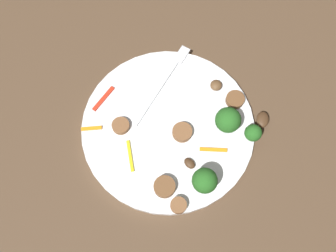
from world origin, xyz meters
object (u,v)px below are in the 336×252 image
(broccoli_floret_0, at_px, (228,120))
(pepper_strip_1, at_px, (130,156))
(sausage_slice_1, at_px, (121,126))
(mushroom_0, at_px, (216,85))
(mushroom_1, at_px, (190,163))
(pepper_strip_2, at_px, (103,99))
(fork, at_px, (166,79))
(pepper_strip_0, at_px, (91,128))
(pepper_strip_3, at_px, (213,150))
(broccoli_floret_1, at_px, (205,181))
(sausage_slice_3, at_px, (235,100))
(sausage_slice_2, at_px, (182,132))
(sausage_slice_4, at_px, (165,187))
(sausage_slice_0, at_px, (178,205))
(broccoli_floret_2, at_px, (253,133))
(mushroom_2, at_px, (263,119))
(plate, at_px, (168,128))

(broccoli_floret_0, xyz_separation_m, pepper_strip_1, (-0.15, 0.08, -0.03))
(sausage_slice_1, bearing_deg, mushroom_0, -22.03)
(mushroom_1, bearing_deg, pepper_strip_2, 94.99)
(fork, height_order, pepper_strip_0, same)
(pepper_strip_3, bearing_deg, broccoli_floret_1, -155.26)
(broccoli_floret_0, bearing_deg, sausage_slice_3, 21.66)
(sausage_slice_2, distance_m, sausage_slice_3, 0.11)
(pepper_strip_0, bearing_deg, sausage_slice_4, -85.69)
(broccoli_floret_0, xyz_separation_m, sausage_slice_0, (-0.15, -0.03, -0.03))
(sausage_slice_0, bearing_deg, broccoli_floret_0, 11.84)
(broccoli_floret_0, height_order, pepper_strip_0, broccoli_floret_0)
(sausage_slice_4, distance_m, pepper_strip_0, 0.16)
(mushroom_0, bearing_deg, pepper_strip_1, 174.14)
(mushroom_1, bearing_deg, sausage_slice_3, 7.65)
(pepper_strip_0, bearing_deg, sausage_slice_2, -49.89)
(sausage_slice_2, xyz_separation_m, pepper_strip_1, (-0.09, 0.04, -0.00))
(broccoli_floret_2, height_order, mushroom_0, broccoli_floret_2)
(mushroom_2, distance_m, pepper_strip_2, 0.28)
(broccoli_floret_1, relative_size, sausage_slice_1, 1.91)
(broccoli_floret_1, distance_m, sausage_slice_3, 0.17)
(broccoli_floret_1, relative_size, sausage_slice_3, 1.79)
(fork, distance_m, pepper_strip_1, 0.16)
(pepper_strip_3, bearing_deg, sausage_slice_0, -169.45)
(plate, bearing_deg, sausage_slice_3, -24.84)
(sausage_slice_4, height_order, pepper_strip_3, sausage_slice_4)
(broccoli_floret_2, relative_size, sausage_slice_0, 1.55)
(broccoli_floret_1, relative_size, sausage_slice_4, 1.64)
(sausage_slice_2, bearing_deg, broccoli_floret_0, -38.24)
(mushroom_1, bearing_deg, mushroom_2, -15.46)
(sausage_slice_0, height_order, sausage_slice_4, same)
(sausage_slice_0, bearing_deg, fork, 48.36)
(sausage_slice_1, height_order, sausage_slice_2, sausage_slice_2)
(plate, distance_m, sausage_slice_0, 0.14)
(broccoli_floret_0, relative_size, mushroom_2, 1.90)
(fork, height_order, broccoli_floret_1, broccoli_floret_1)
(broccoli_floret_1, height_order, sausage_slice_1, broccoli_floret_1)
(sausage_slice_2, bearing_deg, pepper_strip_3, -76.38)
(broccoli_floret_2, xyz_separation_m, mushroom_0, (0.03, 0.11, -0.02))
(sausage_slice_1, bearing_deg, pepper_strip_2, 75.87)
(sausage_slice_2, distance_m, pepper_strip_3, 0.06)
(sausage_slice_3, relative_size, pepper_strip_0, 0.92)
(sausage_slice_0, relative_size, sausage_slice_2, 0.77)
(fork, bearing_deg, mushroom_0, -69.46)
(pepper_strip_0, bearing_deg, sausage_slice_0, -88.29)
(sausage_slice_3, relative_size, pepper_strip_1, 0.60)
(sausage_slice_2, bearing_deg, pepper_strip_2, 108.31)
(pepper_strip_3, bearing_deg, mushroom_2, -15.28)
(broccoli_floret_2, height_order, sausage_slice_1, broccoli_floret_2)
(broccoli_floret_2, bearing_deg, mushroom_2, 6.70)
(sausage_slice_0, bearing_deg, broccoli_floret_1, -6.97)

